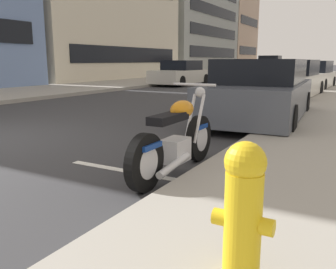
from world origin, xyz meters
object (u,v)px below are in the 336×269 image
parked_car_across_street (261,92)px  car_opposite_curb (181,74)px  parked_motorcycle (176,140)px  fire_hydrant (243,209)px  parked_car_second_in_row (312,76)px  parked_car_at_intersection (291,81)px  crossing_truck (277,66)px

parked_car_across_street → car_opposite_curb: 13.13m
parked_motorcycle → fire_hydrant: size_ratio=2.47×
parked_motorcycle → parked_car_second_in_row: bearing=1.7°
car_opposite_curb → fire_hydrant: car_opposite_curb is taller
parked_car_second_in_row → fire_hydrant: 17.50m
parked_car_second_in_row → parked_car_across_street: bearing=-175.4°
parked_car_second_in_row → fire_hydrant: bearing=-170.7°
parked_car_across_street → car_opposite_curb: bearing=31.5°
parked_car_at_intersection → car_opposite_curb: bearing=57.5°
parked_car_second_in_row → car_opposite_curb: car_opposite_curb is taller
parked_car_across_street → parked_motorcycle: bearing=177.9°
parked_motorcycle → car_opposite_curb: 17.07m
crossing_truck → parked_car_at_intersection: bearing=102.7°
parked_motorcycle → parked_car_second_in_row: size_ratio=0.49×
parked_motorcycle → parked_car_at_intersection: 10.34m
fire_hydrant → crossing_truck: bearing=12.1°
parked_motorcycle → car_opposite_curb: (15.24, 7.67, 0.23)m
parked_motorcycle → parked_car_at_intersection: size_ratio=0.44×
parked_car_at_intersection → parked_car_second_in_row: parked_car_at_intersection is taller
parked_motorcycle → crossing_truck: size_ratio=0.41×
parked_motorcycle → parked_car_second_in_row: 15.38m
fire_hydrant → car_opposite_curb: bearing=28.0°
fire_hydrant → parked_car_second_in_row: bearing=6.3°
parked_car_across_street → parked_car_second_in_row: (10.87, 0.31, -0.02)m
fire_hydrant → parked_motorcycle: bearing=36.4°
parked_motorcycle → parked_car_second_in_row: (15.37, 0.43, 0.24)m
parked_car_across_street → fire_hydrant: parked_car_across_street is taller
car_opposite_curb → parked_motorcycle: bearing=28.4°
parked_car_across_street → parked_car_second_in_row: bearing=-2.0°
fire_hydrant → parked_car_at_intersection: bearing=9.1°
parked_car_across_street → fire_hydrant: bearing=-169.7°
parked_car_second_in_row → crossing_truck: bearing=20.3°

